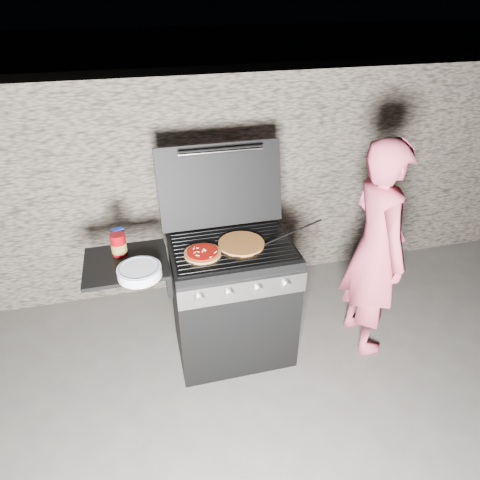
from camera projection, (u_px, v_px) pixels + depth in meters
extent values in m
plane|color=#4A4643|center=(234.00, 348.00, 3.22)|extent=(50.00, 50.00, 0.00)
cube|color=#76695A|center=(204.00, 183.00, 3.61)|extent=(8.00, 0.35, 1.80)
cylinder|color=#C0843B|center=(241.00, 244.00, 2.75)|extent=(0.30, 0.30, 0.02)
cylinder|color=maroon|center=(119.00, 244.00, 2.64)|extent=(0.12, 0.12, 0.14)
cube|color=#1330A5|center=(119.00, 239.00, 2.69)|extent=(0.08, 0.06, 0.15)
cylinder|color=white|center=(140.00, 272.00, 2.46)|extent=(0.34, 0.34, 0.06)
imported|color=#D44D66|center=(375.00, 250.00, 2.91)|extent=(0.39, 0.59, 1.59)
cylinder|color=black|center=(292.00, 232.00, 2.80)|extent=(0.44, 0.11, 0.09)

